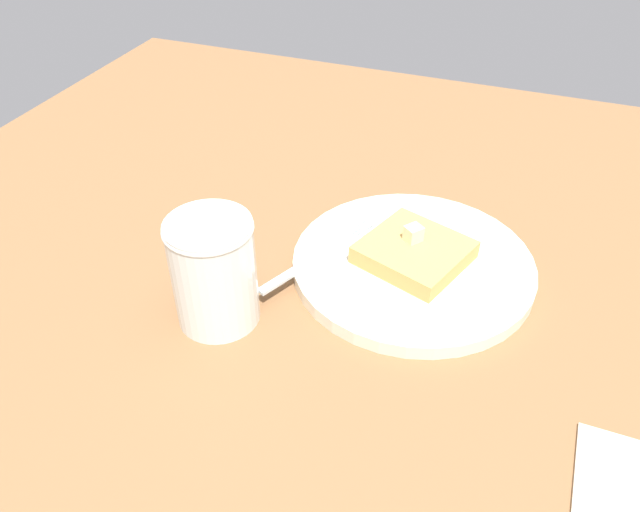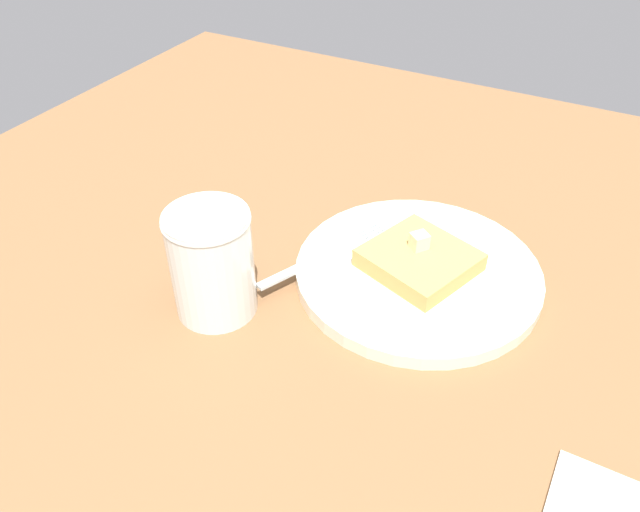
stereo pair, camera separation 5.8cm
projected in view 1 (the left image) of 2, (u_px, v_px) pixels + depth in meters
The scene contains 6 objects.
table_surface at pixel (317, 285), 63.80cm from camera, with size 106.88×106.88×2.82cm, color brown.
plate at pixel (413, 264), 62.88cm from camera, with size 24.24×24.24×1.45cm.
toast_slice_center at pixel (414, 252), 61.92cm from camera, with size 9.45×9.17×1.89cm, color tan.
butter_pat_primary at pixel (413, 234), 61.42cm from camera, with size 1.59×1.43×1.59cm, color beige.
fork at pixel (328, 251), 63.35cm from camera, with size 7.90×15.17×0.36cm.
syrup_jar at pixel (214, 276), 55.31cm from camera, with size 7.78×7.78×10.54cm.
Camera 1 is at (17.25, -44.87, 43.46)cm, focal length 35.00 mm.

